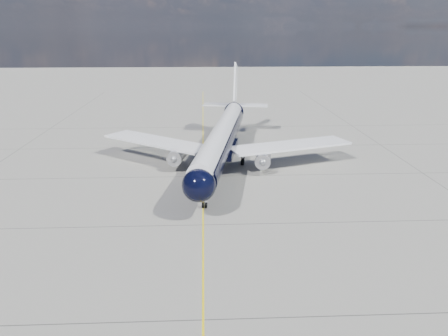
{
  "coord_description": "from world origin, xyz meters",
  "views": [
    {
      "loc": [
        0.27,
        -30.12,
        19.06
      ],
      "look_at": [
        2.4,
        16.18,
        4.0
      ],
      "focal_mm": 35.0,
      "sensor_mm": 36.0,
      "label": 1
    }
  ],
  "objects": [
    {
      "name": "ground",
      "position": [
        0.0,
        30.0,
        0.0
      ],
      "size": [
        320.0,
        320.0,
        0.0
      ],
      "primitive_type": "plane",
      "color": "gray",
      "rests_on": "ground"
    },
    {
      "name": "taxiway_centerline",
      "position": [
        0.0,
        25.0,
        0.0
      ],
      "size": [
        0.16,
        160.0,
        0.01
      ],
      "primitive_type": "cube",
      "color": "yellow",
      "rests_on": "ground"
    },
    {
      "name": "main_airliner",
      "position": [
        2.83,
        30.52,
        4.04
      ],
      "size": [
        36.55,
        44.92,
        13.02
      ],
      "rotation": [
        0.0,
        0.0,
        -0.16
      ],
      "color": "black",
      "rests_on": "ground"
    }
  ]
}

